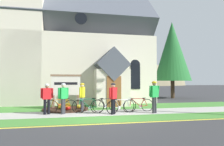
# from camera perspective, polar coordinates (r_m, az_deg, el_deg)

# --- Properties ---
(ground) EXTENTS (140.00, 140.00, 0.00)m
(ground) POSITION_cam_1_polar(r_m,az_deg,el_deg) (13.82, -4.70, -9.60)
(ground) COLOR #333335
(sidewalk_slab) EXTENTS (32.00, 2.10, 0.01)m
(sidewalk_slab) POSITION_cam_1_polar(r_m,az_deg,el_deg) (11.46, -7.69, -11.07)
(sidewalk_slab) COLOR #A8A59E
(sidewalk_slab) RESTS_ON ground
(grass_verge) EXTENTS (32.00, 1.73, 0.01)m
(grass_verge) POSITION_cam_1_polar(r_m,az_deg,el_deg) (9.58, -6.84, -12.82)
(grass_verge) COLOR #427F33
(grass_verge) RESTS_ON ground
(church_lawn) EXTENTS (24.00, 2.94, 0.01)m
(church_lawn) POSITION_cam_1_polar(r_m,az_deg,el_deg) (13.95, -8.45, -9.49)
(church_lawn) COLOR #427F33
(church_lawn) RESTS_ON ground
(curb_paint_stripe) EXTENTS (28.00, 0.16, 0.01)m
(curb_paint_stripe) POSITION_cam_1_polar(r_m,az_deg,el_deg) (8.59, -6.22, -14.06)
(curb_paint_stripe) COLOR yellow
(curb_paint_stripe) RESTS_ON ground
(church_building) EXTENTS (12.60, 11.99, 13.65)m
(church_building) POSITION_cam_1_polar(r_m,az_deg,el_deg) (20.25, -10.60, 6.95)
(church_building) COLOR beige
(church_building) RESTS_ON ground
(church_sign) EXTENTS (1.91, 0.19, 2.19)m
(church_sign) POSITION_cam_1_polar(r_m,az_deg,el_deg) (13.32, -12.68, -3.62)
(church_sign) COLOR #7F6047
(church_sign) RESTS_ON ground
(flower_bed) EXTENTS (2.75, 2.75, 0.34)m
(flower_bed) POSITION_cam_1_polar(r_m,az_deg,el_deg) (13.00, -12.70, -9.66)
(flower_bed) COLOR #382319
(flower_bed) RESTS_ON ground
(bicycle_blue) EXTENTS (1.75, 0.28, 0.85)m
(bicycle_blue) POSITION_cam_1_polar(r_m,az_deg,el_deg) (11.48, -6.65, -9.12)
(bicycle_blue) COLOR black
(bicycle_blue) RESTS_ON ground
(bicycle_yellow) EXTENTS (1.71, 0.48, 0.81)m
(bicycle_yellow) POSITION_cam_1_polar(r_m,az_deg,el_deg) (12.01, -1.52, -8.87)
(bicycle_yellow) COLOR black
(bicycle_yellow) RESTS_ON ground
(bicycle_red) EXTENTS (1.78, 0.19, 0.83)m
(bicycle_red) POSITION_cam_1_polar(r_m,az_deg,el_deg) (11.99, -13.95, -8.84)
(bicycle_red) COLOR black
(bicycle_red) RESTS_ON ground
(bicycle_green) EXTENTS (1.80, 0.08, 0.81)m
(bicycle_green) POSITION_cam_1_polar(r_m,az_deg,el_deg) (12.10, 7.45, -8.80)
(bicycle_green) COLOR black
(bicycle_green) RESTS_ON ground
(bicycle_silver) EXTENTS (1.71, 0.48, 0.81)m
(bicycle_silver) POSITION_cam_1_polar(r_m,az_deg,el_deg) (11.45, 2.41, -9.21)
(bicycle_silver) COLOR black
(bicycle_silver) RESTS_ON ground
(cyclist_in_orange_jersey) EXTENTS (0.52, 0.54, 1.66)m
(cyclist_in_orange_jersey) POSITION_cam_1_polar(r_m,az_deg,el_deg) (10.94, 0.34, -6.42)
(cyclist_in_orange_jersey) COLOR black
(cyclist_in_orange_jersey) RESTS_ON ground
(cyclist_in_white_jersey) EXTENTS (0.55, 0.53, 1.65)m
(cyclist_in_white_jersey) POSITION_cam_1_polar(r_m,az_deg,el_deg) (11.34, -13.39, -6.26)
(cyclist_in_white_jersey) COLOR #2D2D33
(cyclist_in_white_jersey) RESTS_ON ground
(cyclist_in_green_jersey) EXTENTS (0.64, 0.32, 1.62)m
(cyclist_in_green_jersey) POSITION_cam_1_polar(r_m,az_deg,el_deg) (11.43, -17.64, -6.26)
(cyclist_in_green_jersey) COLOR black
(cyclist_in_green_jersey) RESTS_ON ground
(cyclist_in_yellow_jersey) EXTENTS (0.36, 0.67, 1.65)m
(cyclist_in_yellow_jersey) POSITION_cam_1_polar(r_m,az_deg,el_deg) (12.04, -8.30, -6.05)
(cyclist_in_yellow_jersey) COLOR #2D2D33
(cyclist_in_yellow_jersey) RESTS_ON ground
(cyclist_in_blue_jersey) EXTENTS (0.66, 0.41, 1.77)m
(cyclist_in_blue_jersey) POSITION_cam_1_polar(r_m,az_deg,el_deg) (11.58, 11.67, -5.76)
(cyclist_in_blue_jersey) COLOR #2D2D33
(cyclist_in_blue_jersey) RESTS_ON ground
(roadside_conifer) EXTENTS (3.80, 3.80, 8.02)m
(roadside_conifer) POSITION_cam_1_polar(r_m,az_deg,el_deg) (22.52, 16.40, 5.82)
(roadside_conifer) COLOR #3D2D1E
(roadside_conifer) RESTS_ON ground
(distant_hill) EXTENTS (86.98, 38.89, 24.94)m
(distant_hill) POSITION_cam_1_polar(r_m,az_deg,el_deg) (85.50, -6.95, -3.47)
(distant_hill) COLOR #847A5B
(distant_hill) RESTS_ON ground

